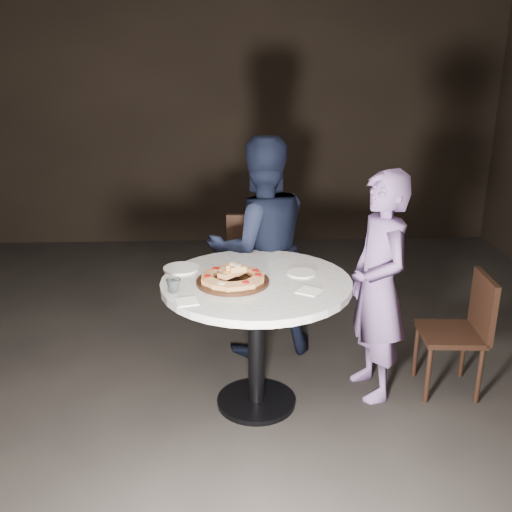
# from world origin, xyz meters

# --- Properties ---
(floor) EXTENTS (7.00, 7.00, 0.00)m
(floor) POSITION_xyz_m (0.00, 0.00, 0.00)
(floor) COLOR black
(floor) RESTS_ON ground
(table) EXTENTS (1.22, 1.22, 0.84)m
(table) POSITION_xyz_m (0.11, 0.05, 0.68)
(table) COLOR black
(table) RESTS_ON ground
(serving_board) EXTENTS (0.50, 0.50, 0.02)m
(serving_board) POSITION_xyz_m (-0.03, 0.00, 0.85)
(serving_board) COLOR black
(serving_board) RESTS_ON table
(focaccia_pile) EXTENTS (0.37, 0.37, 0.10)m
(focaccia_pile) POSITION_xyz_m (-0.03, 0.00, 0.89)
(focaccia_pile) COLOR #B57946
(focaccia_pile) RESTS_ON serving_board
(plate_left) EXTENTS (0.26, 0.26, 0.01)m
(plate_left) POSITION_xyz_m (-0.34, 0.24, 0.85)
(plate_left) COLOR white
(plate_left) RESTS_ON table
(plate_right) EXTENTS (0.22, 0.22, 0.01)m
(plate_right) POSITION_xyz_m (0.39, 0.13, 0.84)
(plate_right) COLOR white
(plate_right) RESTS_ON table
(water_glass) EXTENTS (0.09, 0.09, 0.08)m
(water_glass) POSITION_xyz_m (-0.35, -0.12, 0.88)
(water_glass) COLOR silver
(water_glass) RESTS_ON table
(napkin_near) EXTENTS (0.14, 0.14, 0.01)m
(napkin_near) POSITION_xyz_m (-0.27, -0.26, 0.84)
(napkin_near) COLOR white
(napkin_near) RESTS_ON table
(napkin_far) EXTENTS (0.16, 0.16, 0.01)m
(napkin_far) POSITION_xyz_m (0.40, -0.14, 0.84)
(napkin_far) COLOR white
(napkin_far) RESTS_ON table
(chair_far) EXTENTS (0.48, 0.50, 0.96)m
(chair_far) POSITION_xyz_m (0.16, 1.20, 0.55)
(chair_far) COLOR black
(chair_far) RESTS_ON ground
(chair_right) EXTENTS (0.41, 0.40, 0.79)m
(chair_right) POSITION_xyz_m (1.44, 0.16, 0.46)
(chair_right) COLOR black
(chair_right) RESTS_ON ground
(diner_navy) EXTENTS (0.89, 0.77, 1.58)m
(diner_navy) POSITION_xyz_m (0.17, 0.77, 0.79)
(diner_navy) COLOR black
(diner_navy) RESTS_ON ground
(diner_teal) EXTENTS (0.44, 0.59, 1.46)m
(diner_teal) POSITION_xyz_m (0.87, 0.17, 0.73)
(diner_teal) COLOR #7F65A3
(diner_teal) RESTS_ON ground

